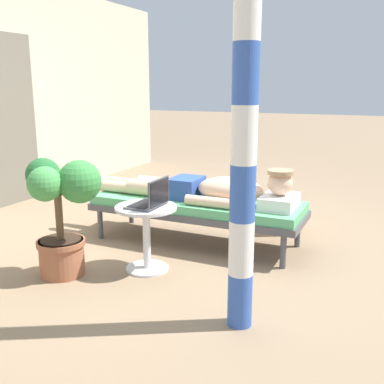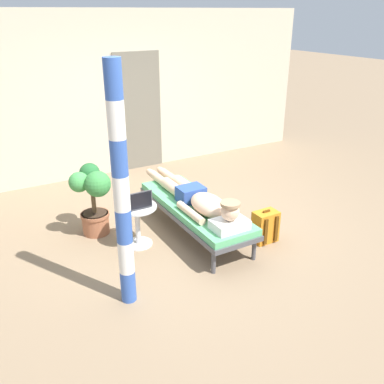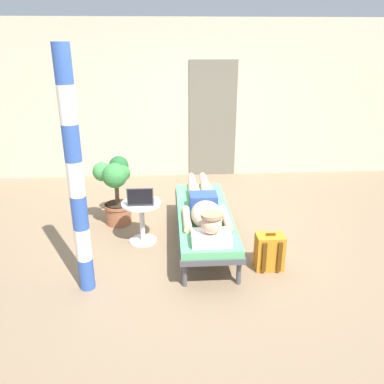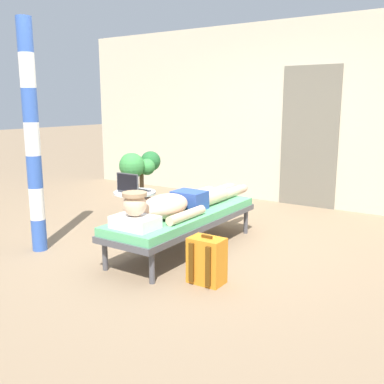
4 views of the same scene
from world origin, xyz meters
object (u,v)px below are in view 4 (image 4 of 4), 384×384
(lounge_chair, at_px, (184,218))
(backpack, at_px, (207,261))
(person_reclining, at_px, (179,203))
(porch_post, at_px, (32,139))
(side_table, at_px, (135,206))
(potted_plant, at_px, (139,180))
(laptop, at_px, (132,187))

(lounge_chair, relative_size, backpack, 4.64)
(person_reclining, bearing_deg, porch_post, -148.98)
(person_reclining, relative_size, side_table, 4.15)
(lounge_chair, distance_m, potted_plant, 1.28)
(potted_plant, distance_m, porch_post, 1.59)
(side_table, relative_size, backpack, 1.23)
(potted_plant, bearing_deg, laptop, -57.23)
(side_table, bearing_deg, potted_plant, 125.30)
(side_table, xyz_separation_m, porch_post, (-0.51, -0.95, 0.81))
(laptop, xyz_separation_m, backpack, (1.41, -0.65, -0.39))
(lounge_chair, height_order, person_reclining, person_reclining)
(side_table, xyz_separation_m, backpack, (1.41, -0.70, -0.16))
(backpack, distance_m, porch_post, 2.16)
(person_reclining, xyz_separation_m, potted_plant, (-1.11, 0.70, 0.03))
(backpack, relative_size, potted_plant, 0.47)
(person_reclining, distance_m, potted_plant, 1.32)
(laptop, xyz_separation_m, porch_post, (-0.51, -0.89, 0.58))
(side_table, relative_size, porch_post, 0.22)
(lounge_chair, bearing_deg, porch_post, -145.83)
(person_reclining, distance_m, side_table, 0.79)
(laptop, bearing_deg, backpack, -24.71)
(side_table, distance_m, porch_post, 1.34)
(person_reclining, height_order, backpack, person_reclining)
(person_reclining, relative_size, porch_post, 0.93)
(laptop, bearing_deg, potted_plant, 122.77)
(lounge_chair, xyz_separation_m, person_reclining, (-0.00, -0.10, 0.17))
(lounge_chair, distance_m, laptop, 0.79)
(lounge_chair, xyz_separation_m, porch_post, (-1.26, -0.85, 0.82))
(potted_plant, height_order, porch_post, porch_post)
(side_table, relative_size, laptop, 1.69)
(potted_plant, bearing_deg, person_reclining, -32.29)
(porch_post, bearing_deg, side_table, 61.87)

